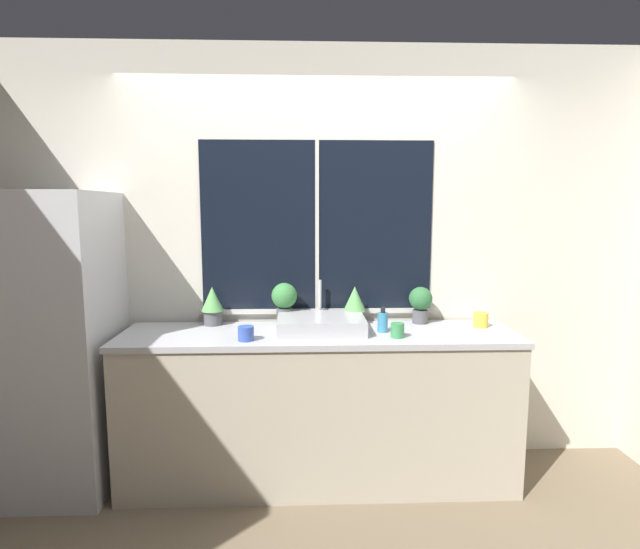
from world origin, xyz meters
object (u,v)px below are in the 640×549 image
mug_green (397,330)px  potted_plant_center_left (284,300)px  soap_bottle (383,322)px  sink (321,323)px  potted_plant_far_right (420,302)px  potted_plant_far_left (212,304)px  mug_blue (246,333)px  mug_yellow (481,320)px  potted_plant_center_right (355,303)px  refrigerator (57,343)px

mug_green → potted_plant_center_left: bearing=152.0°
soap_bottle → sink: bearing=173.7°
potted_plant_center_left → potted_plant_far_right: 0.88m
potted_plant_far_left → potted_plant_center_left: 0.46m
potted_plant_far_left → mug_blue: bearing=-56.9°
potted_plant_far_right → mug_yellow: (0.36, -0.12, -0.09)m
potted_plant_center_right → mug_green: size_ratio=2.90×
potted_plant_far_right → potted_plant_far_left: bearing=180.0°
potted_plant_center_right → soap_bottle: (0.15, -0.22, -0.07)m
soap_bottle → potted_plant_center_right: bearing=123.3°
potted_plant_center_right → potted_plant_far_right: bearing=0.0°
potted_plant_far_right → soap_bottle: bearing=-141.5°
potted_plant_far_right → soap_bottle: 0.37m
potted_plant_center_left → soap_bottle: size_ratio=1.77×
potted_plant_center_right → potted_plant_far_right: (0.43, 0.00, 0.01)m
potted_plant_far_left → mug_yellow: bearing=-4.0°
potted_plant_center_left → potted_plant_center_right: (0.45, -0.00, -0.03)m
potted_plant_center_left → mug_blue: (-0.20, -0.39, -0.12)m
potted_plant_center_left → mug_blue: potted_plant_center_left is taller
sink → potted_plant_center_right: size_ratio=2.14×
potted_plant_far_right → mug_blue: bearing=-160.2°
refrigerator → potted_plant_center_right: (1.79, 0.21, 0.18)m
sink → mug_blue: sink is taller
potted_plant_far_left → soap_bottle: size_ratio=1.63×
refrigerator → soap_bottle: size_ratio=11.73×
soap_bottle → refrigerator: bearing=179.7°
refrigerator → soap_bottle: bearing=-0.3°
refrigerator → potted_plant_center_left: bearing=9.0°
potted_plant_far_right → mug_blue: 1.15m
potted_plant_far_right → soap_bottle: size_ratio=1.57×
potted_plant_center_left → potted_plant_center_right: 0.45m
mug_blue → mug_yellow: (1.43, 0.27, 0.00)m
potted_plant_far_left → mug_yellow: potted_plant_far_left is taller
soap_bottle → mug_blue: 0.82m
refrigerator → potted_plant_center_right: size_ratio=7.27×
potted_plant_center_left → potted_plant_far_left: bearing=-180.0°
sink → mug_blue: 0.48m
refrigerator → potted_plant_far_left: (0.88, 0.21, 0.19)m
sink → refrigerator: bearing=-178.9°
mug_blue → mug_green: mug_green is taller
potted_plant_far_left → potted_plant_center_left: size_ratio=0.92×
sink → mug_yellow: sink is taller
mug_yellow → mug_green: bearing=-157.7°
potted_plant_center_right → mug_green: (0.21, -0.35, -0.09)m
refrigerator → mug_blue: refrigerator is taller
potted_plant_far_left → potted_plant_center_left: potted_plant_center_left is taller
refrigerator → mug_yellow: (2.57, 0.09, 0.10)m
potted_plant_center_left → soap_bottle: bearing=-20.4°
potted_plant_center_left → potted_plant_far_right: size_ratio=1.13×
mug_green → mug_blue: bearing=-177.6°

